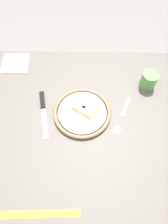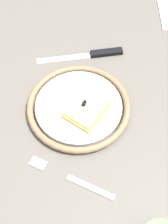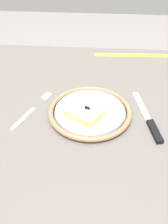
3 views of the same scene
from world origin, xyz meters
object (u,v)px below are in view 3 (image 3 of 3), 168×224
pizza_slice_near (84,112)px  measuring_tape (132,55)px  dining_table (103,127)px  fork (33,110)px  plate (90,112)px  knife (151,124)px

pizza_slice_near → measuring_tape: 0.46m
dining_table → fork: size_ratio=5.28×
dining_table → plate: size_ratio=4.00×
fork → pizza_slice_near: bearing=-9.6°
dining_table → measuring_tape: 0.39m
knife → fork: 0.36m
plate → pizza_slice_near: 0.03m
dining_table → fork: bearing=-173.0°
knife → fork: knife is taller
pizza_slice_near → knife: 0.20m
plate → fork: (-0.18, 0.01, -0.01)m
dining_table → pizza_slice_near: bearing=-136.5°
plate → measuring_tape: plate is taller
plate → fork: plate is taller
plate → knife: size_ratio=1.07×
knife → plate: bearing=169.2°
pizza_slice_near → measuring_tape: bearing=67.7°
fork → plate: bearing=-2.3°
pizza_slice_near → plate: bearing=53.0°
knife → measuring_tape: bearing=93.1°
plate → knife: (0.18, -0.03, -0.01)m
measuring_tape → pizza_slice_near: bearing=-114.6°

